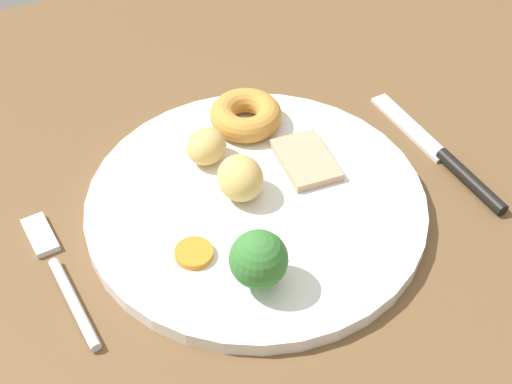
{
  "coord_description": "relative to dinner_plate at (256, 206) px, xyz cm",
  "views": [
    {
      "loc": [
        -20.21,
        -41.69,
        53.39
      ],
      "look_at": [
        -1.09,
        0.61,
        6.0
      ],
      "focal_mm": 54.6,
      "sensor_mm": 36.0,
      "label": 1
    }
  ],
  "objects": [
    {
      "name": "roast_potato_right",
      "position": [
        -1.93,
        6.54,
        2.27
      ],
      "size": [
        5.14,
        5.04,
        3.14
      ],
      "primitive_type": "ellipsoid",
      "rotation": [
        0.0,
        0.0,
        3.73
      ],
      "color": "#D8B260",
      "rests_on": "dinner_plate"
    },
    {
      "name": "meat_slice_main",
      "position": [
        6.02,
        2.37,
        1.1
      ],
      "size": [
        4.88,
        6.88,
        0.8
      ],
      "primitive_type": "cube",
      "rotation": [
        0.0,
        0.0,
        1.51
      ],
      "color": "tan",
      "rests_on": "dinner_plate"
    },
    {
      "name": "yorkshire_pudding",
      "position": [
        3.23,
        9.47,
        1.89
      ],
      "size": [
        6.83,
        6.83,
        2.38
      ],
      "primitive_type": "torus",
      "color": "#C68938",
      "rests_on": "dinner_plate"
    },
    {
      "name": "broccoli_floret",
      "position": [
        -3.5,
        -8.23,
        3.5
      ],
      "size": [
        4.57,
        4.57,
        5.14
      ],
      "color": "#8CB766",
      "rests_on": "dinner_plate"
    },
    {
      "name": "carrot_coin_front",
      "position": [
        -7.11,
        -3.59,
        0.99
      ],
      "size": [
        3.16,
        3.16,
        0.58
      ],
      "primitive_type": "cylinder",
      "color": "orange",
      "rests_on": "dinner_plate"
    },
    {
      "name": "dinner_plate",
      "position": [
        0.0,
        0.0,
        0.0
      ],
      "size": [
        29.54,
        29.54,
        1.4
      ],
      "primitive_type": "cylinder",
      "color": "white",
      "rests_on": "dining_table"
    },
    {
      "name": "knife",
      "position": [
        18.64,
        -1.78,
        -0.25
      ],
      "size": [
        3.05,
        18.56,
        1.2
      ],
      "rotation": [
        0.0,
        0.0,
        1.66
      ],
      "color": "black",
      "rests_on": "dining_table"
    },
    {
      "name": "roast_potato_left",
      "position": [
        -0.9,
        1.27,
        2.59
      ],
      "size": [
        4.26,
        4.73,
        3.79
      ],
      "primitive_type": "ellipsoid",
      "rotation": [
        0.0,
        0.0,
        1.49
      ],
      "color": "#D8B260",
      "rests_on": "dinner_plate"
    },
    {
      "name": "fork",
      "position": [
        -17.45,
        -0.07,
        -0.31
      ],
      "size": [
        2.84,
        15.32,
        0.9
      ],
      "rotation": [
        0.0,
        0.0,
        1.66
      ],
      "color": "silver",
      "rests_on": "dining_table"
    },
    {
      "name": "dining_table",
      "position": [
        1.09,
        -0.61,
        -2.5
      ],
      "size": [
        120.0,
        84.0,
        3.6
      ],
      "primitive_type": "cube",
      "color": "brown",
      "rests_on": "ground"
    }
  ]
}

